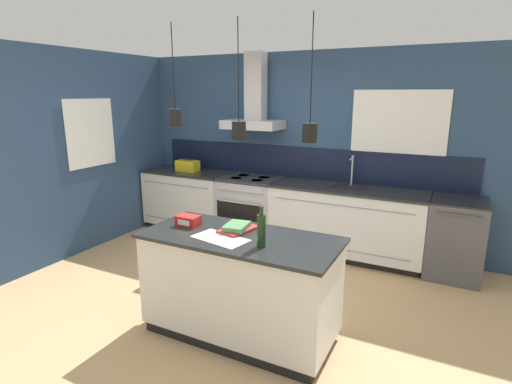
{
  "coord_description": "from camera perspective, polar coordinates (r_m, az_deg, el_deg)",
  "views": [
    {
      "loc": [
        1.92,
        -3.15,
        2.06
      ],
      "look_at": [
        0.08,
        0.47,
        1.05
      ],
      "focal_mm": 28.0,
      "sensor_mm": 36.0,
      "label": 1
    }
  ],
  "objects": [
    {
      "name": "wall_left",
      "position": [
        5.85,
        -21.52,
        5.58
      ],
      "size": [
        0.08,
        3.8,
        2.6
      ],
      "color": "navy",
      "rests_on": "ground_plane"
    },
    {
      "name": "kitchen_island",
      "position": [
        3.5,
        -2.27,
        -13.22
      ],
      "size": [
        1.66,
        0.76,
        0.91
      ],
      "color": "black",
      "rests_on": "ground_plane"
    },
    {
      "name": "wall_back",
      "position": [
        5.54,
        6.16,
        6.58
      ],
      "size": [
        5.6,
        2.59,
        2.6
      ],
      "color": "navy",
      "rests_on": "ground_plane"
    },
    {
      "name": "ground_plane",
      "position": [
        4.22,
        -4.04,
        -15.28
      ],
      "size": [
        16.0,
        16.0,
        0.0
      ],
      "primitive_type": "plane",
      "color": "tan",
      "rests_on": "ground"
    },
    {
      "name": "dishwasher",
      "position": [
        5.09,
        26.57,
        -5.93
      ],
      "size": [
        0.59,
        0.65,
        0.91
      ],
      "color": "#4C4C51",
      "rests_on": "ground_plane"
    },
    {
      "name": "red_supply_box",
      "position": [
        3.61,
        -9.64,
        -4.05
      ],
      "size": [
        0.2,
        0.14,
        0.09
      ],
      "color": "red",
      "rests_on": "kitchen_island"
    },
    {
      "name": "oven_range",
      "position": [
        5.69,
        -0.83,
        -2.42
      ],
      "size": [
        0.82,
        0.66,
        0.91
      ],
      "color": "#B5B5BA",
      "rests_on": "ground_plane"
    },
    {
      "name": "yellow_toolbox",
      "position": [
        6.13,
        -9.75,
        3.72
      ],
      "size": [
        0.34,
        0.18,
        0.19
      ],
      "color": "gold",
      "rests_on": "counter_run_left"
    },
    {
      "name": "bottle_on_island",
      "position": [
        3.05,
        0.76,
        -5.44
      ],
      "size": [
        0.07,
        0.07,
        0.32
      ],
      "color": "#193319",
      "rests_on": "kitchen_island"
    },
    {
      "name": "counter_run_left",
      "position": [
        6.25,
        -9.55,
        -1.06
      ],
      "size": [
        1.34,
        0.64,
        0.91
      ],
      "color": "black",
      "rests_on": "ground_plane"
    },
    {
      "name": "paper_pile",
      "position": [
        3.27,
        -5.11,
        -6.64
      ],
      "size": [
        0.5,
        0.33,
        0.01
      ],
      "color": "silver",
      "rests_on": "kitchen_island"
    },
    {
      "name": "book_stack",
      "position": [
        3.43,
        -2.69,
        -5.14
      ],
      "size": [
        0.27,
        0.37,
        0.07
      ],
      "color": "#B2332D",
      "rests_on": "kitchen_island"
    },
    {
      "name": "counter_run_sink",
      "position": [
        5.23,
        12.69,
        -4.19
      ],
      "size": [
        1.94,
        0.64,
        1.3
      ],
      "color": "black",
      "rests_on": "ground_plane"
    }
  ]
}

